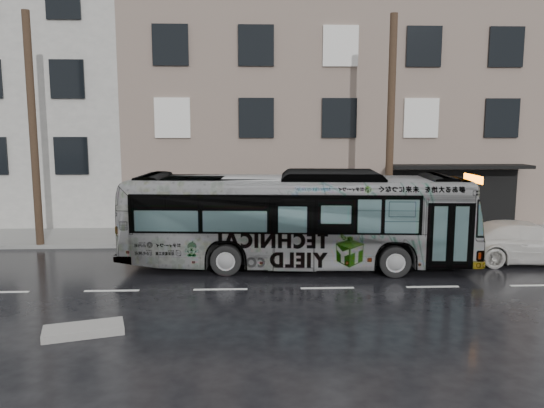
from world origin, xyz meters
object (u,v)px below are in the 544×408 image
Objects in this scene: utility_pole_rear at (33,131)px; bus at (297,219)px; sign_post at (414,212)px; white_sedan at (526,242)px; utility_pole_front at (390,131)px.

bus is (9.99, -3.26, -2.99)m from utility_pole_rear.
sign_post reaches higher than white_sedan.
white_sedan is at bearing -9.45° from utility_pole_rear.
utility_pole_front is at bearing 0.00° from utility_pole_rear.
utility_pole_rear is 10.93m from bus.
bus reaches higher than white_sedan.
bus is (-4.01, -3.26, -2.99)m from utility_pole_front.
sign_post is 4.37m from white_sedan.
sign_post is 0.20× the size of bus.
utility_pole_front is 1.78× the size of white_sedan.
utility_pole_front is 5.97m from bus.
utility_pole_front reaches higher than white_sedan.
utility_pole_rear is 18.86m from white_sedan.
utility_pole_front is 3.48m from sign_post.
utility_pole_front and utility_pole_rear have the same top height.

